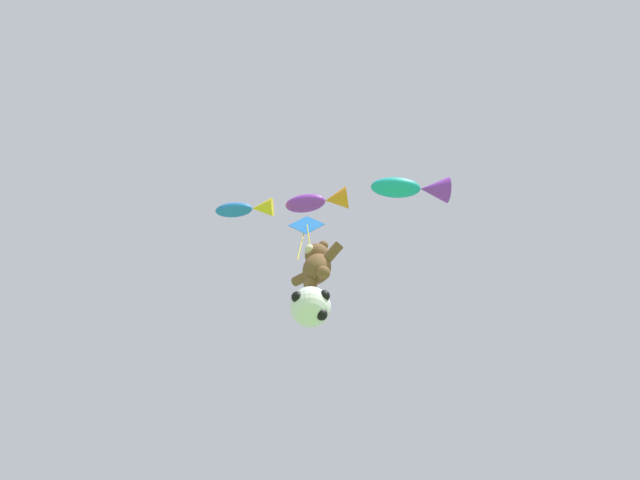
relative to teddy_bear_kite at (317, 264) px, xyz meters
The scene contains 6 objects.
teddy_bear_kite is the anchor object (origin of this frame).
soccer_ball_kite 1.40m from the teddy_bear_kite, 152.03° to the left, with size 1.09×1.08×1.00m.
fish_kite_teal 3.99m from the teddy_bear_kite, 22.35° to the left, with size 2.07×2.13×0.77m.
fish_kite_violet 3.02m from the teddy_bear_kite, 34.59° to the right, with size 1.95×1.63×0.71m.
fish_kite_cobalt 3.60m from the teddy_bear_kite, 127.66° to the right, with size 1.72×1.53×0.59m.
diamond_kite 3.99m from the teddy_bear_kite, 158.82° to the left, with size 0.95×0.84×3.05m.
Camera 1 is at (3.63, 1.44, 1.67)m, focal length 28.00 mm.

